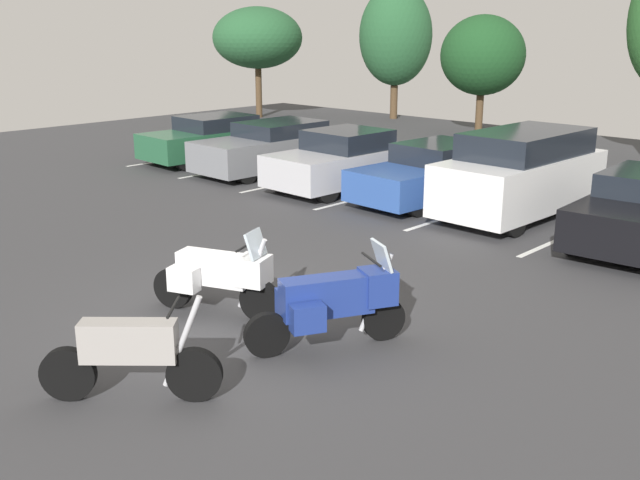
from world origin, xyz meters
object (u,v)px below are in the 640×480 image
Objects in this scene: car_silver at (344,161)px; car_blue at (436,173)px; motorcycle_touring at (219,275)px; motorcycle_third at (131,354)px; car_green at (212,138)px; motorcycle_second at (334,301)px; car_grey at (271,147)px; car_white at (521,173)px.

car_blue is at bearing 13.34° from car_silver.
motorcycle_third is (1.32, -2.37, -0.06)m from motorcycle_touring.
motorcycle_third is 15.71m from car_green.
car_grey is (-9.71, 7.88, 0.05)m from motorcycle_second.
motorcycle_touring is 9.16m from car_silver.
car_white reaches higher than car_silver.
motorcycle_touring is at bearing -91.70° from car_white.
car_silver is at bearing 120.12° from motorcycle_touring.
car_green is at bearing 147.74° from motorcycle_second.
motorcycle_third is 0.36× the size of car_white.
car_green is at bearing 138.05° from motorcycle_third.
car_silver is 4.89m from car_white.
car_white reaches higher than motorcycle_second.
motorcycle_second is 0.43× the size of car_blue.
motorcycle_touring is at bearing -46.82° from car_grey.
motorcycle_touring is 8.50m from car_white.
car_white reaches higher than motorcycle_third.
car_white is at bearing 95.63° from motorcycle_third.
car_blue is (8.30, 0.40, -0.04)m from car_green.
motorcycle_second is 14.63m from car_green.
car_blue is (-4.07, 8.21, 0.01)m from motorcycle_second.
car_blue is (-3.39, 10.90, 0.10)m from motorcycle_third.
car_grey reaches higher than motorcycle_touring.
motorcycle_touring is 0.42× the size of car_blue.
car_silver is (3.10, -0.28, 0.03)m from car_grey.
car_grey is 1.09× the size of car_silver.
motorcycle_touring is at bearing -59.88° from car_silver.
car_white is at bearing 2.03° from car_grey.
motorcycle_second is 10.07m from car_silver.
car_silver is 0.93× the size of car_white.
car_white is (-1.07, 10.86, 0.40)m from motorcycle_third.
car_white is at bearing 6.61° from car_silver.
motorcycle_touring is at bearing -38.12° from car_green.
motorcycle_second is 12.51m from car_grey.
car_white is (10.61, 0.36, 0.27)m from car_green.
motorcycle_second is 0.49× the size of car_silver.
car_silver reaches higher than motorcycle_third.
motorcycle_second is 2.78m from motorcycle_third.
car_grey is at bearing 130.46° from motorcycle_third.
motorcycle_second is at bearing -77.87° from car_white.
car_blue is at bearing 103.60° from motorcycle_touring.
car_grey reaches higher than car_green.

